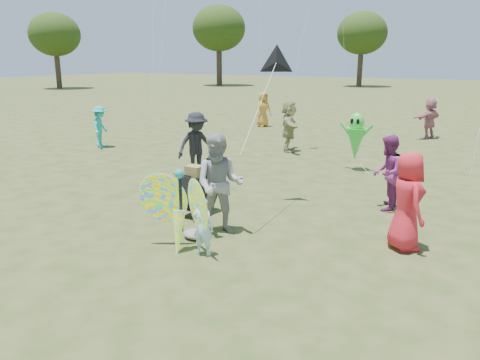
% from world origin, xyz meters
% --- Properties ---
extents(ground, '(160.00, 160.00, 0.00)m').
position_xyz_m(ground, '(0.00, 0.00, 0.00)').
color(ground, '#51592B').
rests_on(ground, ground).
extents(child_girl, '(0.41, 0.30, 1.03)m').
position_xyz_m(child_girl, '(-0.27, 0.41, 0.51)').
color(child_girl, '#B2E7FC').
rests_on(child_girl, ground).
extents(adult_man, '(1.17, 1.06, 1.95)m').
position_xyz_m(adult_man, '(-0.61, 1.43, 0.97)').
color(adult_man, gray).
rests_on(adult_man, ground).
extents(grey_bag, '(0.53, 0.43, 0.17)m').
position_xyz_m(grey_bag, '(-0.82, 0.95, 0.08)').
color(grey_bag, gray).
rests_on(grey_bag, ground).
extents(crowd_a, '(0.96, 1.02, 1.75)m').
position_xyz_m(crowd_a, '(2.61, 2.50, 0.88)').
color(crowd_a, red).
rests_on(crowd_a, ground).
extents(crowd_b, '(1.14, 1.37, 1.84)m').
position_xyz_m(crowd_b, '(-3.71, 4.85, 0.92)').
color(crowd_b, black).
rests_on(crowd_b, ground).
extents(crowd_d, '(1.28, 1.77, 1.85)m').
position_xyz_m(crowd_d, '(-3.12, 9.65, 0.93)').
color(crowd_d, tan).
rests_on(crowd_d, ground).
extents(crowd_e, '(0.72, 0.88, 1.68)m').
position_xyz_m(crowd_e, '(1.72, 4.61, 0.84)').
color(crowd_e, '#7E2A6C').
rests_on(crowd_e, ground).
extents(crowd_g, '(0.91, 1.00, 1.71)m').
position_xyz_m(crowd_g, '(-7.04, 14.85, 0.85)').
color(crowd_g, '#C6852E').
rests_on(crowd_g, ground).
extents(crowd_i, '(1.00, 1.18, 1.58)m').
position_xyz_m(crowd_i, '(-9.59, 6.64, 0.79)').
color(crowd_i, '#20ADAF').
rests_on(crowd_i, ground).
extents(crowd_j, '(1.12, 1.65, 1.71)m').
position_xyz_m(crowd_j, '(0.71, 15.29, 0.85)').
color(crowd_j, '#BB6A85').
rests_on(crowd_j, ground).
extents(jogging_stroller, '(0.53, 1.06, 1.09)m').
position_xyz_m(jogging_stroller, '(-1.67, 2.14, 0.61)').
color(jogging_stroller, black).
rests_on(jogging_stroller, ground).
extents(butterfly_kite, '(1.74, 0.75, 1.66)m').
position_xyz_m(butterfly_kite, '(-0.74, 0.36, 0.72)').
color(butterfly_kite, '#EF4C25').
rests_on(butterfly_kite, ground).
extents(delta_kite_rig, '(0.92, 2.62, 2.06)m').
position_xyz_m(delta_kite_rig, '(-0.68, 3.81, 3.19)').
color(delta_kite_rig, black).
rests_on(delta_kite_rig, ground).
extents(alien_kite, '(1.12, 0.69, 1.74)m').
position_xyz_m(alien_kite, '(-0.11, 8.01, 0.97)').
color(alien_kite, green).
rests_on(alien_kite, ground).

